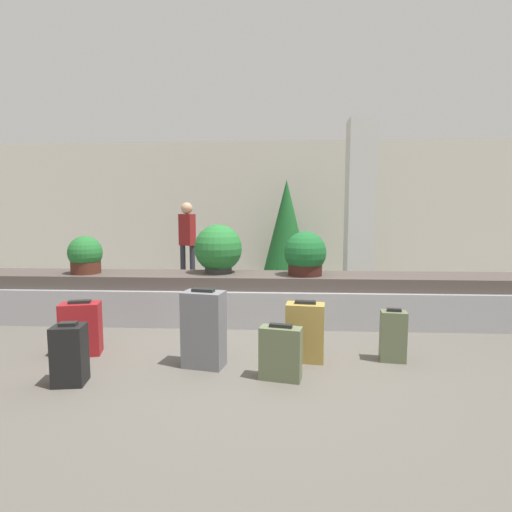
# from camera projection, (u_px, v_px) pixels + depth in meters

# --- Properties ---
(ground_plane) EXTENTS (18.00, 18.00, 0.00)m
(ground_plane) POSITION_uv_depth(u_px,v_px,m) (249.00, 356.00, 4.17)
(ground_plane) COLOR #59544C
(back_wall) EXTENTS (18.00, 0.06, 3.20)m
(back_wall) POSITION_uv_depth(u_px,v_px,m) (266.00, 208.00, 9.68)
(back_wall) COLOR beige
(back_wall) RESTS_ON ground_plane
(carousel) EXTENTS (8.84, 0.91, 0.65)m
(carousel) POSITION_uv_depth(u_px,v_px,m) (256.00, 298.00, 5.53)
(carousel) COLOR #9E9EA3
(carousel) RESTS_ON ground_plane
(pillar) EXTENTS (0.49, 0.49, 3.20)m
(pillar) POSITION_uv_depth(u_px,v_px,m) (360.00, 207.00, 7.48)
(pillar) COLOR silver
(pillar) RESTS_ON ground_plane
(suitcase_0) EXTENTS (0.43, 0.31, 0.77)m
(suitcase_0) POSITION_uv_depth(u_px,v_px,m) (204.00, 329.00, 3.87)
(suitcase_0) COLOR slate
(suitcase_0) RESTS_ON ground_plane
(suitcase_1) EXTENTS (0.29, 0.27, 0.55)m
(suitcase_1) POSITION_uv_depth(u_px,v_px,m) (70.00, 354.00, 3.48)
(suitcase_1) COLOR black
(suitcase_1) RESTS_ON ground_plane
(suitcase_2) EXTENTS (0.27, 0.20, 0.54)m
(suitcase_2) POSITION_uv_depth(u_px,v_px,m) (393.00, 336.00, 4.02)
(suitcase_2) COLOR #5B6647
(suitcase_2) RESTS_ON ground_plane
(suitcase_3) EXTENTS (0.41, 0.27, 0.62)m
(suitcase_3) POSITION_uv_depth(u_px,v_px,m) (305.00, 332.00, 4.03)
(suitcase_3) COLOR #A3843D
(suitcase_3) RESTS_ON ground_plane
(suitcase_4) EXTENTS (0.44, 0.32, 0.58)m
(suitcase_4) POSITION_uv_depth(u_px,v_px,m) (81.00, 329.00, 4.21)
(suitcase_4) COLOR maroon
(suitcase_4) RESTS_ON ground_plane
(suitcase_5) EXTENTS (0.40, 0.24, 0.51)m
(suitcase_5) POSITION_uv_depth(u_px,v_px,m) (281.00, 353.00, 3.58)
(suitcase_5) COLOR #5B6647
(suitcase_5) RESTS_ON ground_plane
(potted_plant_0) EXTENTS (0.67, 0.67, 0.68)m
(potted_plant_0) POSITION_uv_depth(u_px,v_px,m) (218.00, 250.00, 5.59)
(potted_plant_0) COLOR #2D2D2D
(potted_plant_0) RESTS_ON carousel
(potted_plant_1) EXTENTS (0.57, 0.57, 0.59)m
(potted_plant_1) POSITION_uv_depth(u_px,v_px,m) (305.00, 255.00, 5.37)
(potted_plant_1) COLOR #381914
(potted_plant_1) RESTS_ON carousel
(potted_plant_2) EXTENTS (0.46, 0.46, 0.52)m
(potted_plant_2) POSITION_uv_depth(u_px,v_px,m) (85.00, 256.00, 5.54)
(potted_plant_2) COLOR #4C2319
(potted_plant_2) RESTS_ON carousel
(traveler_0) EXTENTS (0.37, 0.31, 1.71)m
(traveler_0) POSITION_uv_depth(u_px,v_px,m) (187.00, 236.00, 8.29)
(traveler_0) COLOR #282833
(traveler_0) RESTS_ON ground_plane
(decorated_tree) EXTENTS (1.02, 1.02, 2.23)m
(decorated_tree) POSITION_uv_depth(u_px,v_px,m) (286.00, 226.00, 8.89)
(decorated_tree) COLOR #4C331E
(decorated_tree) RESTS_ON ground_plane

